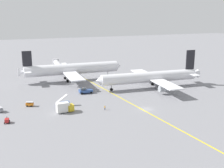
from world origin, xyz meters
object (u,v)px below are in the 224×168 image
object	(u,v)px
jet_bridge	(57,64)
airliner_being_pushed	(151,77)
pushback_tug	(85,91)
ground_crew_ramp_agent_by_cones	(105,108)
gse_baggage_cart_near_cluster	(30,104)
airliner_at_gate_left	(72,69)
gse_stair_truck_yellow	(63,103)
gse_catering_truck_tall	(65,107)
gse_gpu_cart_small	(7,121)

from	to	relation	value
jet_bridge	airliner_being_pushed	bearing A→B (deg)	-59.39
pushback_tug	ground_crew_ramp_agent_by_cones	size ratio (longest dim) A/B	5.54
gse_baggage_cart_near_cluster	jet_bridge	xyz separation A→B (m)	(22.50, 60.01, 3.60)
airliner_being_pushed	jet_bridge	distance (m)	61.73
airliner_being_pushed	pushback_tug	distance (m)	30.45
airliner_at_gate_left	gse_baggage_cart_near_cluster	distance (m)	42.49
airliner_at_gate_left	pushback_tug	bearing A→B (deg)	-91.60
gse_baggage_cart_near_cluster	gse_stair_truck_yellow	bearing A→B (deg)	-17.43
ground_crew_ramp_agent_by_cones	jet_bridge	size ratio (longest dim) A/B	0.08
gse_catering_truck_tall	airliner_being_pushed	bearing A→B (deg)	22.42
airliner_being_pushed	gse_stair_truck_yellow	world-z (taller)	airliner_being_pushed
airliner_at_gate_left	pushback_tug	size ratio (longest dim) A/B	5.90
airliner_at_gate_left	pushback_tug	xyz separation A→B (m)	(-0.71, -25.50, -4.55)
gse_baggage_cart_near_cluster	ground_crew_ramp_agent_by_cones	distance (m)	27.76
pushback_tug	gse_catering_truck_tall	bearing A→B (deg)	-123.76
airliner_being_pushed	gse_gpu_cart_small	xyz separation A→B (m)	(-62.30, -20.94, -4.05)
gse_stair_truck_yellow	ground_crew_ramp_agent_by_cones	world-z (taller)	gse_stair_truck_yellow
ground_crew_ramp_agent_by_cones	gse_catering_truck_tall	bearing A→B (deg)	167.81
airliner_being_pushed	gse_catering_truck_tall	xyz separation A→B (m)	(-43.50, -17.95, -3.09)
gse_catering_truck_tall	ground_crew_ramp_agent_by_cones	xyz separation A→B (m)	(13.55, -2.93, -0.93)
airliner_being_pushed	pushback_tug	world-z (taller)	airliner_being_pushed
gse_stair_truck_yellow	airliner_at_gate_left	bearing A→B (deg)	71.06
pushback_tug	gse_stair_truck_yellow	xyz separation A→B (m)	(-12.33, -12.49, -0.15)
airliner_at_gate_left	gse_stair_truck_yellow	world-z (taller)	airliner_at_gate_left
airliner_being_pushed	gse_baggage_cart_near_cluster	bearing A→B (deg)	-172.73
gse_catering_truck_tall	gse_baggage_cart_near_cluster	bearing A→B (deg)	133.30
gse_catering_truck_tall	jet_bridge	xyz separation A→B (m)	(12.07, 71.07, 2.70)
airliner_being_pushed	jet_bridge	size ratio (longest dim) A/B	2.63
gse_gpu_cart_small	gse_catering_truck_tall	xyz separation A→B (m)	(18.80, 3.00, 0.96)
gse_catering_truck_tall	jet_bridge	world-z (taller)	jet_bridge
airliner_at_gate_left	jet_bridge	world-z (taller)	airliner_at_gate_left
airliner_at_gate_left	gse_stair_truck_yellow	bearing A→B (deg)	-108.94
gse_catering_truck_tall	jet_bridge	distance (m)	72.14
airliner_being_pushed	pushback_tug	size ratio (longest dim) A/B	5.71
airliner_at_gate_left	jet_bridge	distance (m)	25.72
ground_crew_ramp_agent_by_cones	jet_bridge	world-z (taller)	jet_bridge
airliner_being_pushed	jet_bridge	bearing A→B (deg)	120.61
gse_baggage_cart_near_cluster	ground_crew_ramp_agent_by_cones	size ratio (longest dim) A/B	1.95
gse_stair_truck_yellow	ground_crew_ramp_agent_by_cones	distance (m)	16.29
gse_baggage_cart_near_cluster	airliner_at_gate_left	bearing A→B (deg)	54.56
airliner_being_pushed	gse_gpu_cart_small	world-z (taller)	airliner_being_pushed
gse_catering_truck_tall	airliner_at_gate_left	bearing A→B (deg)	72.82
airliner_being_pushed	gse_gpu_cart_small	bearing A→B (deg)	-161.42
gse_gpu_cart_small	ground_crew_ramp_agent_by_cones	distance (m)	32.35
gse_gpu_cart_small	gse_stair_truck_yellow	world-z (taller)	gse_stair_truck_yellow
airliner_being_pushed	gse_stair_truck_yellow	distance (m)	43.93
gse_gpu_cart_small	gse_stair_truck_yellow	xyz separation A→B (m)	(19.81, 10.47, 0.23)
gse_stair_truck_yellow	ground_crew_ramp_agent_by_cones	bearing A→B (deg)	-39.67
airliner_being_pushed	gse_stair_truck_yellow	size ratio (longest dim) A/B	10.55
pushback_tug	ground_crew_ramp_agent_by_cones	distance (m)	22.89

